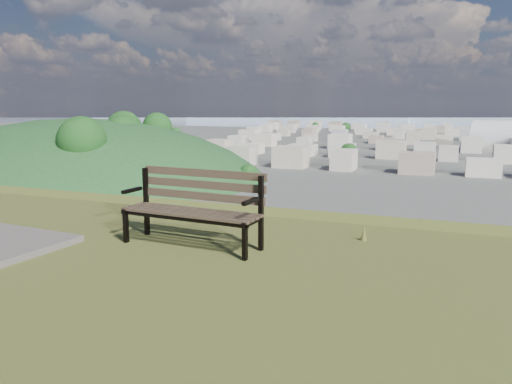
% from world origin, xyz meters
% --- Properties ---
extents(park_bench, '(1.66, 0.64, 0.85)m').
position_xyz_m(park_bench, '(0.63, 2.32, 25.48)').
color(park_bench, '#493D2A').
rests_on(park_bench, hilltop_mesa).
extents(green_wooded_hill, '(167.29, 133.83, 83.65)m').
position_xyz_m(green_wooded_hill, '(-127.23, 146.80, 0.12)').
color(green_wooded_hill, '#18421F').
rests_on(green_wooded_hill, ground).
extents(city_blocks, '(395.00, 361.00, 7.00)m').
position_xyz_m(city_blocks, '(0.00, 394.44, 3.50)').
color(city_blocks, beige).
rests_on(city_blocks, ground).
extents(city_trees, '(406.52, 387.20, 9.98)m').
position_xyz_m(city_trees, '(-26.39, 319.00, 4.83)').
color(city_trees, '#37261B').
rests_on(city_trees, ground).
extents(bay_water, '(2400.00, 700.00, 0.12)m').
position_xyz_m(bay_water, '(0.00, 900.00, 0.00)').
color(bay_water, '#8898AD').
rests_on(bay_water, ground).
extents(far_hills, '(2050.00, 340.00, 60.00)m').
position_xyz_m(far_hills, '(-60.92, 1402.93, 25.47)').
color(far_hills, '#A4B8CB').
rests_on(far_hills, ground).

